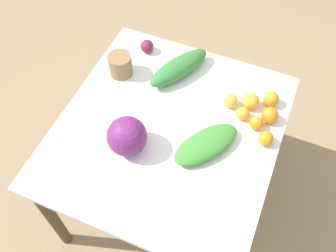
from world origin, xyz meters
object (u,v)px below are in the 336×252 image
(orange_5, at_px, (271,99))
(orange_6, at_px, (231,101))
(greens_bunch_dandelion, at_px, (179,68))
(beet_root, at_px, (147,46))
(paper_bag, at_px, (120,65))
(greens_bunch_scallion, at_px, (206,144))
(orange_2, at_px, (251,101))
(orange_3, at_px, (270,115))
(orange_1, at_px, (266,138))
(cabbage_purple, at_px, (127,136))
(orange_0, at_px, (256,123))
(orange_4, at_px, (243,114))

(orange_5, height_order, orange_6, orange_5)
(greens_bunch_dandelion, bearing_deg, beet_root, 68.07)
(paper_bag, xyz_separation_m, greens_bunch_scallion, (-0.27, -0.56, -0.03))
(orange_2, relative_size, orange_3, 1.05)
(orange_1, bearing_deg, greens_bunch_dandelion, 65.08)
(greens_bunch_scallion, xyz_separation_m, orange_5, (0.36, -0.21, 0.01))
(greens_bunch_scallion, height_order, orange_6, orange_6)
(cabbage_purple, height_order, orange_0, cabbage_purple)
(paper_bag, height_order, orange_3, paper_bag)
(greens_bunch_scallion, height_order, orange_5, orange_5)
(orange_6, bearing_deg, greens_bunch_scallion, 174.32)
(paper_bag, xyz_separation_m, orange_3, (-0.00, -0.79, -0.02))
(greens_bunch_scallion, relative_size, orange_3, 4.20)
(orange_5, bearing_deg, orange_4, 142.56)
(greens_bunch_scallion, height_order, beet_root, beet_root)
(greens_bunch_dandelion, relative_size, beet_root, 5.16)
(greens_bunch_dandelion, bearing_deg, orange_1, -114.92)
(beet_root, bearing_deg, cabbage_purple, -163.37)
(greens_bunch_dandelion, bearing_deg, orange_5, -91.22)
(cabbage_purple, xyz_separation_m, orange_0, (0.33, -0.50, -0.06))
(orange_3, xyz_separation_m, orange_4, (-0.03, 0.12, -0.01))
(orange_4, relative_size, orange_5, 0.84)
(paper_bag, relative_size, orange_6, 1.71)
(paper_bag, bearing_deg, greens_bunch_dandelion, -68.97)
(cabbage_purple, height_order, greens_bunch_dandelion, cabbage_purple)
(orange_2, height_order, orange_3, orange_2)
(greens_bunch_scallion, distance_m, orange_3, 0.35)
(orange_0, relative_size, orange_5, 0.86)
(paper_bag, bearing_deg, beet_root, -16.53)
(beet_root, height_order, orange_1, same)
(orange_5, bearing_deg, orange_2, 121.15)
(beet_root, height_order, orange_4, beet_root)
(greens_bunch_scallion, distance_m, beet_root, 0.68)
(greens_bunch_dandelion, bearing_deg, orange_2, -99.11)
(cabbage_purple, bearing_deg, paper_bag, 30.79)
(paper_bag, relative_size, orange_2, 1.45)
(greens_bunch_scallion, xyz_separation_m, orange_6, (0.28, -0.03, 0.00))
(beet_root, bearing_deg, paper_bag, 163.47)
(greens_bunch_dandelion, xyz_separation_m, orange_6, (-0.10, -0.31, -0.01))
(greens_bunch_dandelion, relative_size, orange_0, 5.63)
(greens_bunch_dandelion, height_order, orange_1, greens_bunch_dandelion)
(cabbage_purple, height_order, orange_2, cabbage_purple)
(greens_bunch_dandelion, height_order, orange_0, greens_bunch_dandelion)
(cabbage_purple, distance_m, orange_0, 0.60)
(beet_root, bearing_deg, orange_2, -103.88)
(greens_bunch_scallion, height_order, orange_3, orange_3)
(greens_bunch_scallion, bearing_deg, orange_6, -5.68)
(orange_4, bearing_deg, beet_root, 68.91)
(paper_bag, relative_size, greens_bunch_dandelion, 0.33)
(beet_root, relative_size, orange_1, 1.01)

